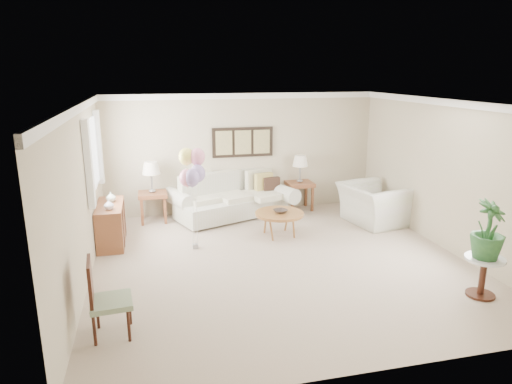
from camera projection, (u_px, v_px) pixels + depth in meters
ground_plane at (280, 261)px, 7.58m from camera, size 6.00×6.00×0.00m
room_shell at (273, 164)px, 7.22m from camera, size 6.04×6.04×2.60m
wall_art_triptych at (243, 142)px, 9.96m from camera, size 1.35×0.06×0.65m
sofa at (231, 199)px, 9.83m from camera, size 2.89×1.74×0.95m
end_table_left at (153, 197)px, 9.43m from camera, size 0.58×0.53×0.63m
end_table_right at (300, 187)px, 10.29m from camera, size 0.58×0.53×0.64m
lamp_left at (151, 169)px, 9.28m from camera, size 0.37×0.37×0.64m
lamp_right at (300, 162)px, 10.14m from camera, size 0.35×0.35×0.61m
coffee_table at (279, 214)px, 8.64m from camera, size 0.92×0.92×0.47m
decor_bowl at (280, 211)px, 8.60m from camera, size 0.32×0.32×0.06m
armchair at (373, 204)px, 9.39m from camera, size 1.29×1.42×0.81m
side_table at (484, 267)px, 6.30m from camera, size 0.53×0.53×0.58m
potted_plant at (489, 230)px, 6.14m from camera, size 0.60×0.60×0.81m
accent_chair at (104, 297)px, 5.32m from camera, size 0.52×0.52×0.97m
credenza at (111, 224)px, 8.27m from camera, size 0.46×1.20×0.74m
vase_white at (109, 205)px, 7.85m from camera, size 0.21×0.21×0.18m
vase_sage at (111, 197)px, 8.32m from camera, size 0.24×0.24×0.19m
balloon_cluster at (192, 169)px, 7.75m from camera, size 0.47×0.55×1.79m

